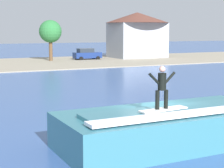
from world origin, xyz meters
TOP-DOWN VIEW (x-y plane):
  - ground_plane at (0.00, 0.00)m, footprint 260.00×260.00m
  - wave_crest at (-0.19, -1.30)m, footprint 8.97×3.83m
  - surfboard at (-0.82, -1.83)m, footprint 2.11×0.69m
  - surfer at (-0.89, -1.81)m, footprint 1.20×0.32m
  - car_far_shore at (14.51, 42.74)m, footprint 4.42×2.09m
  - house_gabled_white at (24.08, 43.36)m, footprint 10.79×10.79m
  - tree_tall_bare at (8.56, 42.74)m, footprint 3.42×3.42m

SIDE VIEW (x-z plane):
  - ground_plane at x=0.00m, z-range 0.00..0.00m
  - wave_crest at x=-0.19m, z-range -0.05..1.54m
  - car_far_shore at x=14.51m, z-range 0.02..1.88m
  - surfboard at x=-0.82m, z-range 1.59..1.65m
  - surfer at x=-0.89m, z-range 1.74..3.39m
  - house_gabled_white at x=24.08m, z-range 0.59..8.36m
  - tree_tall_bare at x=8.56m, z-range 1.35..7.62m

